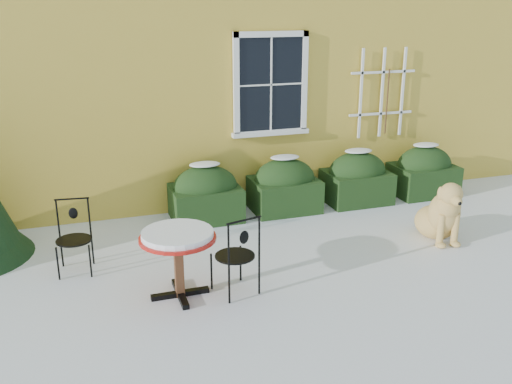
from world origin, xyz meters
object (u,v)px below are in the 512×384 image
object	(u,v)px
bistro_table	(178,243)
patio_chair_far	(74,237)
patio_chair_near	(237,255)
dog	(441,215)

from	to	relation	value
bistro_table	patio_chair_far	bearing A→B (deg)	135.67
patio_chair_far	bistro_table	bearing A→B (deg)	-37.14
bistro_table	patio_chair_near	bearing A→B (deg)	-11.55
bistro_table	patio_chair_near	distance (m)	0.68
bistro_table	dog	size ratio (longest dim) A/B	0.86
patio_chair_far	dog	world-z (taller)	patio_chair_far
patio_chair_far	dog	bearing A→B (deg)	0.02
patio_chair_near	dog	distance (m)	3.23
bistro_table	dog	world-z (taller)	dog
bistro_table	patio_chair_far	world-z (taller)	patio_chair_far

